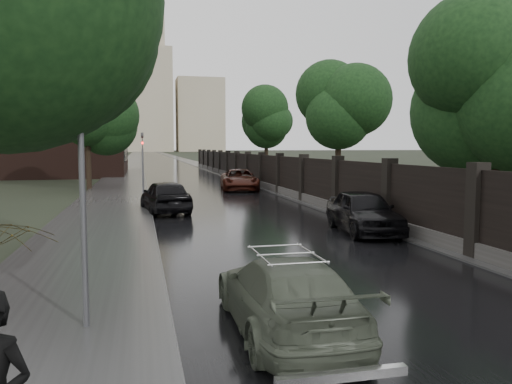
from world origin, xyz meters
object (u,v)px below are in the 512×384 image
at_px(tree_right_b, 339,117).
at_px(traffic_light, 143,158).
at_px(lamp_post, 82,175).
at_px(car_right_near, 364,211).
at_px(tree_right_c, 266,128).
at_px(tree_left_far, 87,116).
at_px(volga_sedan, 286,295).
at_px(hatchback_left, 165,196).
at_px(tree_right_a, 497,93).
at_px(car_right_far, 239,180).

bearing_deg(tree_right_b, traffic_light, 165.76).
distance_m(lamp_post, car_right_near, 12.13).
distance_m(tree_right_b, tree_right_c, 18.00).
height_order(tree_left_far, tree_right_c, tree_left_far).
bearing_deg(volga_sedan, hatchback_left, -85.00).
distance_m(tree_right_a, car_right_far, 20.99).
xyz_separation_m(hatchback_left, car_right_near, (6.74, -7.15, -0.01)).
bearing_deg(car_right_far, tree_right_c, 73.90).
height_order(tree_right_a, hatchback_left, tree_right_a).
bearing_deg(tree_left_far, traffic_light, -53.53).
bearing_deg(car_right_near, volga_sedan, -116.44).
bearing_deg(tree_right_a, tree_left_far, 125.17).
distance_m(tree_right_c, lamp_post, 40.67).
height_order(hatchback_left, car_right_near, hatchback_left).
bearing_deg(hatchback_left, car_right_near, 125.61).
bearing_deg(tree_left_far, car_right_far, -11.22).
relative_size(tree_right_c, car_right_near, 1.52).
relative_size(traffic_light, hatchback_left, 0.86).
distance_m(tree_right_b, lamp_post, 24.33).
distance_m(traffic_light, car_right_near, 17.26).
distance_m(lamp_post, volga_sedan, 3.88).
relative_size(tree_right_b, hatchback_left, 1.51).
relative_size(tree_right_c, traffic_light, 1.75).
bearing_deg(tree_right_c, tree_left_far, -147.17).
bearing_deg(hatchback_left, tree_right_b, -161.99).
relative_size(hatchback_left, car_right_far, 0.85).
xyz_separation_m(tree_right_b, traffic_light, (-11.80, 2.99, -2.55)).
height_order(tree_right_a, tree_right_c, same).
height_order(tree_left_far, lamp_post, tree_left_far).
distance_m(tree_right_a, car_right_near, 6.07).
height_order(lamp_post, traffic_light, lamp_post).
bearing_deg(traffic_light, hatchback_left, -83.32).
distance_m(tree_right_b, traffic_light, 12.44).
relative_size(tree_right_b, car_right_far, 1.29).
xyz_separation_m(tree_right_c, hatchback_left, (-10.84, -23.21, -4.16)).
relative_size(tree_right_b, tree_right_c, 1.00).
bearing_deg(volga_sedan, tree_right_c, -103.17).
distance_m(tree_right_a, volga_sedan, 12.72).
distance_m(hatchback_left, car_right_near, 9.83).
height_order(volga_sedan, car_right_near, car_right_near).
height_order(tree_right_b, tree_right_c, same).
xyz_separation_m(tree_right_b, volga_sedan, (-9.64, -21.09, -4.30)).
distance_m(tree_left_far, hatchback_left, 14.70).
relative_size(tree_left_far, lamp_post, 1.45).
bearing_deg(traffic_light, tree_right_c, 51.82).
bearing_deg(traffic_light, tree_left_far, 126.47).
relative_size(tree_right_b, car_right_near, 1.52).
xyz_separation_m(tree_right_a, lamp_post, (-12.90, -6.50, -2.28)).
bearing_deg(tree_right_b, tree_right_c, 90.00).
xyz_separation_m(tree_left_far, car_right_near, (11.40, -20.37, -4.46)).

